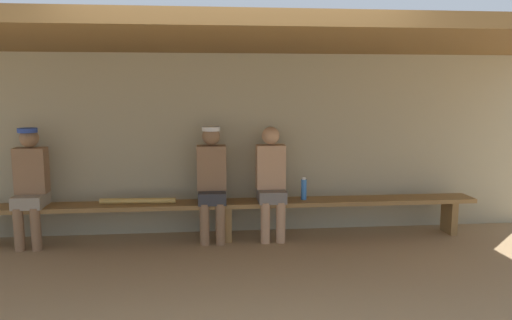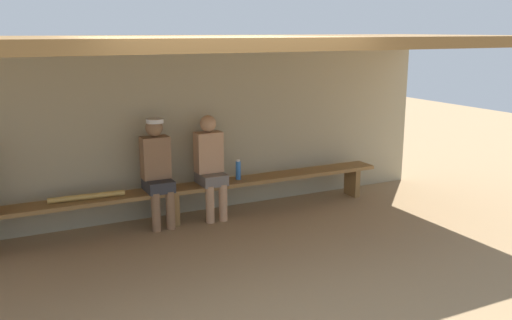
% 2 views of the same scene
% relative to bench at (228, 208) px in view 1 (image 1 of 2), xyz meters
% --- Properties ---
extents(ground_plane, '(24.00, 24.00, 0.00)m').
position_rel_bench_xyz_m(ground_plane, '(0.00, -1.55, -0.39)').
color(ground_plane, '#9E7F59').
extents(back_wall, '(8.00, 0.20, 2.20)m').
position_rel_bench_xyz_m(back_wall, '(0.00, 0.45, 0.71)').
color(back_wall, tan).
rests_on(back_wall, ground).
extents(dugout_roof, '(8.00, 2.80, 0.12)m').
position_rel_bench_xyz_m(dugout_roof, '(0.00, -0.85, 1.87)').
color(dugout_roof, brown).
rests_on(dugout_roof, back_wall).
extents(bench, '(6.00, 0.36, 0.46)m').
position_rel_bench_xyz_m(bench, '(0.00, 0.00, 0.00)').
color(bench, olive).
rests_on(bench, ground).
extents(player_in_red, '(0.34, 0.42, 1.34)m').
position_rel_bench_xyz_m(player_in_red, '(-0.18, 0.00, 0.36)').
color(player_in_red, '#333338').
rests_on(player_in_red, ground).
extents(player_leftmost, '(0.34, 0.42, 1.34)m').
position_rel_bench_xyz_m(player_leftmost, '(-2.22, 0.00, 0.36)').
color(player_leftmost, gray).
rests_on(player_leftmost, ground).
extents(player_middle, '(0.34, 0.42, 1.34)m').
position_rel_bench_xyz_m(player_middle, '(0.52, 0.00, 0.34)').
color(player_middle, slate).
rests_on(player_middle, ground).
extents(water_bottle_orange, '(0.07, 0.07, 0.27)m').
position_rel_bench_xyz_m(water_bottle_orange, '(0.91, 0.02, 0.20)').
color(water_bottle_orange, blue).
rests_on(water_bottle_orange, bench).
extents(baseball_bat, '(0.87, 0.11, 0.07)m').
position_rel_bench_xyz_m(baseball_bat, '(-1.04, -0.00, 0.11)').
color(baseball_bat, tan).
rests_on(baseball_bat, bench).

